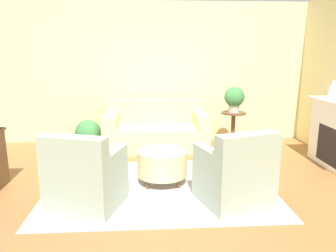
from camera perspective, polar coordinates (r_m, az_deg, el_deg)
ground_plane at (r=4.61m, az=-1.45°, el=-10.71°), size 16.00×16.00×0.00m
wall_back at (r=6.78m, az=-2.38°, el=9.16°), size 8.98×0.12×2.80m
rug at (r=4.61m, az=-1.45°, el=-10.65°), size 3.07×2.16×0.01m
couch at (r=6.33m, az=-2.03°, el=-0.92°), size 1.93×0.91×0.91m
armchair_left at (r=4.03m, az=-14.29°, el=-8.98°), size 0.96×0.94×0.94m
armchair_right at (r=4.10m, az=11.71°, el=-8.46°), size 0.96×0.94×0.94m
ottoman_table at (r=4.66m, az=-1.00°, el=-6.40°), size 0.71×0.71×0.47m
side_table at (r=6.36m, az=11.27°, el=0.22°), size 0.46×0.46×0.72m
vase_mantel_near at (r=6.01m, az=26.71°, el=5.40°), size 0.15×0.15×0.29m
potted_plant_on_side_table at (r=6.26m, az=11.48°, el=4.82°), size 0.38×0.38×0.48m
potted_plant_floor at (r=6.13m, az=-13.74°, el=-1.41°), size 0.47×0.47×0.63m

